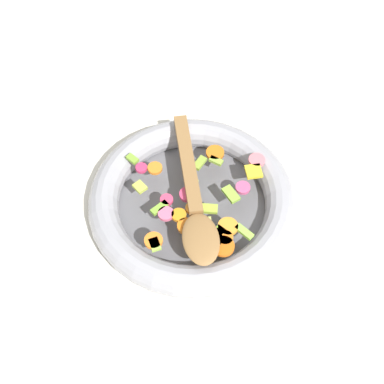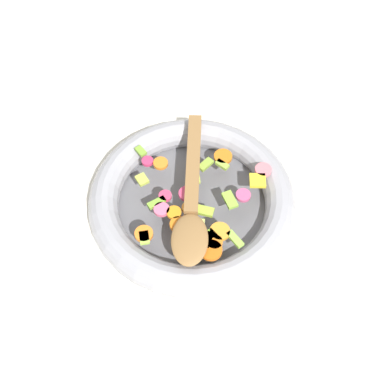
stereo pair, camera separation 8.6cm
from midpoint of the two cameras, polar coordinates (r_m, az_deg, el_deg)
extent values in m
plane|color=silver|center=(0.90, -2.72, -1.99)|extent=(4.00, 4.00, 0.00)
cylinder|color=slate|center=(0.89, -2.74, -1.79)|extent=(0.29, 0.29, 0.01)
torus|color=#9E9EA5|center=(0.88, -2.79, -1.12)|extent=(0.34, 0.34, 0.05)
cylinder|color=orange|center=(0.83, -4.36, -2.70)|extent=(0.03, 0.03, 0.01)
cylinder|color=orange|center=(0.81, 0.52, -5.16)|extent=(0.03, 0.03, 0.01)
cylinder|color=orange|center=(0.89, -6.74, 2.34)|extent=(0.03, 0.03, 0.01)
cylinder|color=orange|center=(0.82, -3.64, -3.88)|extent=(0.03, 0.03, 0.01)
cylinder|color=orange|center=(0.80, 0.30, -6.05)|extent=(0.04, 0.04, 0.01)
cylinder|color=orange|center=(0.90, -0.24, 4.00)|extent=(0.04, 0.04, 0.01)
cylinder|color=orange|center=(0.82, 0.87, -3.94)|extent=(0.04, 0.04, 0.01)
cylinder|color=orange|center=(0.81, -7.15, -5.41)|extent=(0.03, 0.03, 0.01)
cylinder|color=orange|center=(0.84, -2.94, -1.96)|extent=(0.03, 0.03, 0.01)
cube|color=#97D149|center=(0.82, 2.83, -4.27)|extent=(0.03, 0.01, 0.01)
cube|color=#BECE4C|center=(0.87, -8.40, 0.32)|extent=(0.02, 0.02, 0.01)
cube|color=#8DAD3C|center=(0.89, -1.93, 2.92)|extent=(0.02, 0.03, 0.01)
cube|color=#80B338|center=(0.90, -9.09, 3.32)|extent=(0.02, 0.01, 0.01)
cube|color=#A7D44A|center=(0.81, -7.03, -5.81)|extent=(0.03, 0.02, 0.01)
cube|color=#8CBF33|center=(0.81, -0.39, -4.75)|extent=(0.02, 0.03, 0.01)
cube|color=#99BE45|center=(0.89, -0.17, 3.16)|extent=(0.02, 0.02, 0.01)
cube|color=#92C441|center=(0.85, 1.30, -0.45)|extent=(0.03, 0.02, 0.01)
cube|color=#BBC761|center=(0.82, -1.24, -3.69)|extent=(0.03, 0.02, 0.01)
cube|color=#B6D24D|center=(0.87, -2.65, 1.37)|extent=(0.02, 0.02, 0.01)
cube|color=#A2C23D|center=(0.84, -1.19, -2.01)|extent=(0.03, 0.03, 0.01)
cube|color=#81B93A|center=(0.84, -6.39, -1.90)|extent=(0.01, 0.03, 0.01)
cylinder|color=#DB4066|center=(0.85, -5.62, -1.06)|extent=(0.03, 0.03, 0.01)
cylinder|color=#D85485|center=(0.86, 2.62, 0.24)|extent=(0.03, 0.03, 0.01)
cylinder|color=#D4416B|center=(0.85, -3.52, -0.30)|extent=(0.04, 0.04, 0.01)
cylinder|color=#D03563|center=(0.89, -8.17, 2.35)|extent=(0.03, 0.03, 0.01)
cylinder|color=pink|center=(0.83, -5.61, -2.66)|extent=(0.03, 0.03, 0.01)
cylinder|color=#EE7782|center=(0.89, 4.21, 3.20)|extent=(0.04, 0.04, 0.01)
cylinder|color=#CD2B71|center=(0.81, -0.43, -4.72)|extent=(0.02, 0.02, 0.01)
cube|color=yellow|center=(0.88, 3.83, 2.00)|extent=(0.04, 0.04, 0.01)
cube|color=yellow|center=(0.81, -0.65, -5.17)|extent=(0.03, 0.03, 0.01)
cube|color=olive|center=(0.88, -3.25, 2.91)|extent=(0.17, 0.14, 0.01)
ellipsoid|color=olive|center=(0.80, -2.13, -5.26)|extent=(0.11, 0.10, 0.01)
camera|label=1|loc=(0.04, -92.87, -4.22)|focal=50.00mm
camera|label=2|loc=(0.04, 87.13, 4.22)|focal=50.00mm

